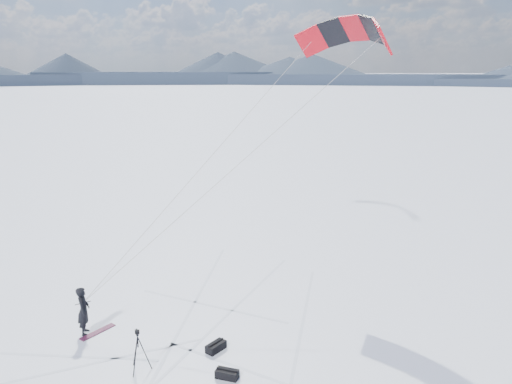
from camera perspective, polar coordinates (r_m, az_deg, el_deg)
name	(u,v)px	position (r m, az deg, el deg)	size (l,w,h in m)	color
ground	(153,358)	(17.83, -11.68, -18.06)	(1800.00, 1800.00, 0.00)	white
horizon_hills	(147,253)	(16.19, -12.33, -6.78)	(704.47, 706.88, 8.99)	#1E2D3E
snow_tracks	(144,371)	(17.25, -12.73, -19.32)	(17.62, 14.39, 0.01)	silver
snowkiter	(86,333)	(19.86, -18.90, -15.01)	(0.65, 0.43, 1.79)	black
snowboard	(98,332)	(19.77, -17.63, -14.99)	(1.40, 0.26, 0.04)	maroon
tripod	(138,345)	(16.83, -13.34, -16.60)	(0.66, 0.70, 1.42)	black
gear_bag_a	(216,347)	(17.85, -4.60, -17.21)	(0.81, 0.67, 0.33)	black
gear_bag_b	(227,374)	(16.52, -3.33, -20.03)	(0.77, 0.71, 0.32)	black
power_kite	(347,36)	(23.24, 10.39, 17.18)	(13.09, 5.59, 10.45)	red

